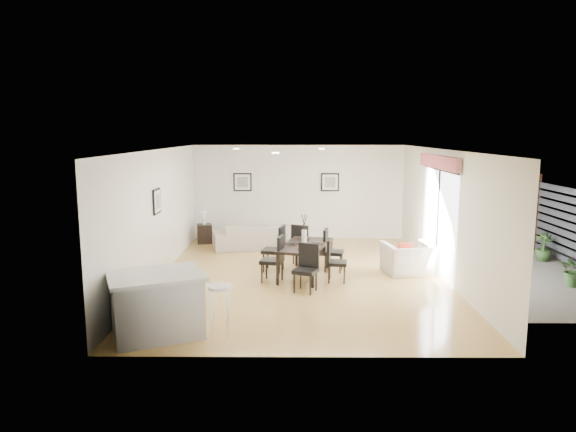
{
  "coord_description": "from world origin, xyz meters",
  "views": [
    {
      "loc": [
        -0.2,
        -10.63,
        3.04
      ],
      "look_at": [
        -0.28,
        0.4,
        1.25
      ],
      "focal_mm": 32.0,
      "sensor_mm": 36.0,
      "label": 1
    }
  ],
  "objects_px": {
    "bar_stool": "(220,293)",
    "sofa": "(256,236)",
    "kitchen_island": "(157,304)",
    "dining_table": "(304,248)",
    "dining_chair_wnear": "(276,256)",
    "dining_chair_enear": "(333,258)",
    "dining_chair_efar": "(330,248)",
    "side_table": "(204,234)",
    "dining_chair_head": "(307,265)",
    "armchair": "(408,259)",
    "dining_chair_foot": "(301,242)",
    "coffee_table": "(314,246)",
    "dining_chair_wfar": "(277,246)"
  },
  "relations": [
    {
      "from": "dining_chair_wnear",
      "to": "coffee_table",
      "type": "xyz_separation_m",
      "value": [
        0.9,
        2.57,
        -0.36
      ]
    },
    {
      "from": "dining_chair_wnear",
      "to": "dining_chair_efar",
      "type": "relative_size",
      "value": 1.03
    },
    {
      "from": "sofa",
      "to": "dining_chair_wnear",
      "type": "xyz_separation_m",
      "value": [
        0.62,
        -3.17,
        0.21
      ]
    },
    {
      "from": "dining_chair_wnear",
      "to": "dining_table",
      "type": "bearing_deg",
      "value": 139.47
    },
    {
      "from": "dining_chair_wnear",
      "to": "dining_chair_wfar",
      "type": "xyz_separation_m",
      "value": [
        0.0,
        0.84,
        0.03
      ]
    },
    {
      "from": "armchair",
      "to": "coffee_table",
      "type": "distance_m",
      "value": 2.76
    },
    {
      "from": "dining_table",
      "to": "dining_chair_wnear",
      "type": "bearing_deg",
      "value": -128.69
    },
    {
      "from": "dining_chair_wfar",
      "to": "coffee_table",
      "type": "distance_m",
      "value": 1.99
    },
    {
      "from": "sofa",
      "to": "dining_chair_efar",
      "type": "height_order",
      "value": "dining_chair_efar"
    },
    {
      "from": "dining_chair_enear",
      "to": "dining_chair_head",
      "type": "relative_size",
      "value": 0.96
    },
    {
      "from": "dining_table",
      "to": "dining_chair_efar",
      "type": "xyz_separation_m",
      "value": [
        0.59,
        0.44,
        -0.1
      ]
    },
    {
      "from": "coffee_table",
      "to": "kitchen_island",
      "type": "xyz_separation_m",
      "value": [
        -2.62,
        -5.4,
        0.31
      ]
    },
    {
      "from": "dining_chair_wfar",
      "to": "coffee_table",
      "type": "xyz_separation_m",
      "value": [
        0.9,
        1.73,
        -0.39
      ]
    },
    {
      "from": "sofa",
      "to": "coffee_table",
      "type": "distance_m",
      "value": 1.65
    },
    {
      "from": "dining_chair_efar",
      "to": "coffee_table",
      "type": "distance_m",
      "value": 1.75
    },
    {
      "from": "dining_chair_foot",
      "to": "bar_stool",
      "type": "relative_size",
      "value": 1.21
    },
    {
      "from": "dining_chair_efar",
      "to": "side_table",
      "type": "distance_m",
      "value": 4.39
    },
    {
      "from": "dining_chair_wnear",
      "to": "dining_chair_wfar",
      "type": "relative_size",
      "value": 0.95
    },
    {
      "from": "armchair",
      "to": "side_table",
      "type": "bearing_deg",
      "value": -42.31
    },
    {
      "from": "armchair",
      "to": "dining_table",
      "type": "relative_size",
      "value": 0.56
    },
    {
      "from": "dining_chair_wnear",
      "to": "bar_stool",
      "type": "relative_size",
      "value": 1.24
    },
    {
      "from": "sofa",
      "to": "bar_stool",
      "type": "relative_size",
      "value": 2.89
    },
    {
      "from": "dining_chair_wnear",
      "to": "dining_chair_foot",
      "type": "relative_size",
      "value": 1.03
    },
    {
      "from": "sofa",
      "to": "dining_table",
      "type": "distance_m",
      "value": 3.0
    },
    {
      "from": "armchair",
      "to": "dining_chair_efar",
      "type": "height_order",
      "value": "dining_chair_efar"
    },
    {
      "from": "sofa",
      "to": "dining_chair_head",
      "type": "height_order",
      "value": "dining_chair_head"
    },
    {
      "from": "dining_chair_wnear",
      "to": "side_table",
      "type": "relative_size",
      "value": 1.83
    },
    {
      "from": "dining_chair_wnear",
      "to": "dining_chair_efar",
      "type": "bearing_deg",
      "value": 139.37
    },
    {
      "from": "sofa",
      "to": "dining_chair_wfar",
      "type": "relative_size",
      "value": 2.21
    },
    {
      "from": "dining_chair_head",
      "to": "coffee_table",
      "type": "distance_m",
      "value": 3.2
    },
    {
      "from": "armchair",
      "to": "dining_table",
      "type": "xyz_separation_m",
      "value": [
        -2.27,
        -0.19,
        0.29
      ]
    },
    {
      "from": "sofa",
      "to": "kitchen_island",
      "type": "relative_size",
      "value": 1.34
    },
    {
      "from": "dining_table",
      "to": "dining_chair_wnear",
      "type": "distance_m",
      "value": 0.74
    },
    {
      "from": "dining_chair_wnear",
      "to": "bar_stool",
      "type": "bearing_deg",
      "value": -2.18
    },
    {
      "from": "coffee_table",
      "to": "dining_chair_head",
      "type": "bearing_deg",
      "value": -86.45
    },
    {
      "from": "kitchen_island",
      "to": "dining_chair_enear",
      "type": "bearing_deg",
      "value": 21.33
    },
    {
      "from": "bar_stool",
      "to": "sofa",
      "type": "bearing_deg",
      "value": 88.69
    },
    {
      "from": "dining_chair_head",
      "to": "dining_table",
      "type": "bearing_deg",
      "value": 114.72
    },
    {
      "from": "dining_chair_efar",
      "to": "side_table",
      "type": "xyz_separation_m",
      "value": [
        -3.29,
        2.91,
        -0.26
      ]
    },
    {
      "from": "sofa",
      "to": "dining_chair_foot",
      "type": "relative_size",
      "value": 2.39
    },
    {
      "from": "coffee_table",
      "to": "bar_stool",
      "type": "relative_size",
      "value": 1.17
    },
    {
      "from": "armchair",
      "to": "side_table",
      "type": "xyz_separation_m",
      "value": [
        -4.97,
        3.15,
        -0.07
      ]
    },
    {
      "from": "dining_chair_efar",
      "to": "armchair",
      "type": "bearing_deg",
      "value": -86.1
    },
    {
      "from": "dining_table",
      "to": "dining_chair_wfar",
      "type": "bearing_deg",
      "value": 160.29
    },
    {
      "from": "dining_chair_enear",
      "to": "dining_chair_foot",
      "type": "relative_size",
      "value": 0.94
    },
    {
      "from": "dining_chair_efar",
      "to": "side_table",
      "type": "bearing_deg",
      "value": 60.8
    },
    {
      "from": "dining_chair_wfar",
      "to": "coffee_table",
      "type": "bearing_deg",
      "value": 165.0
    },
    {
      "from": "dining_chair_wnear",
      "to": "dining_chair_wfar",
      "type": "height_order",
      "value": "dining_chair_wfar"
    },
    {
      "from": "dining_chair_wfar",
      "to": "kitchen_island",
      "type": "bearing_deg",
      "value": -12.57
    },
    {
      "from": "armchair",
      "to": "dining_chair_foot",
      "type": "relative_size",
      "value": 1.1
    }
  ]
}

